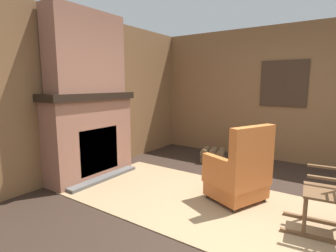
% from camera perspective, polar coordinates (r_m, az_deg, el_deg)
% --- Properties ---
extents(ground_plane, '(14.00, 14.00, 0.00)m').
position_cam_1_polar(ground_plane, '(3.24, 15.26, -19.09)').
color(ground_plane, '#2D2119').
extents(wood_panel_wall_left, '(0.06, 6.03, 2.63)m').
position_cam_1_polar(wood_panel_wall_left, '(4.54, -18.90, 6.12)').
color(wood_panel_wall_left, brown).
rests_on(wood_panel_wall_left, ground).
extents(wood_panel_wall_back, '(6.03, 0.09, 2.63)m').
position_cam_1_polar(wood_panel_wall_back, '(5.54, 25.22, 6.25)').
color(wood_panel_wall_back, brown).
rests_on(wood_panel_wall_back, ground).
extents(fireplace_hearth, '(0.64, 1.54, 1.38)m').
position_cam_1_polar(fireplace_hearth, '(4.41, -16.47, -2.10)').
color(fireplace_hearth, '#93604C').
rests_on(fireplace_hearth, ground).
extents(chimney_breast, '(0.38, 1.27, 1.23)m').
position_cam_1_polar(chimney_breast, '(4.37, -17.37, 15.02)').
color(chimney_breast, '#93604C').
rests_on(chimney_breast, fireplace_hearth).
extents(area_rug, '(3.43, 1.78, 0.01)m').
position_cam_1_polar(area_rug, '(3.59, 5.75, -15.74)').
color(area_rug, '#997A56').
rests_on(area_rug, ground).
extents(armchair, '(0.81, 0.85, 1.02)m').
position_cam_1_polar(armchair, '(3.53, 15.26, -10.09)').
color(armchair, '#C6662D').
rests_on(armchair, ground).
extents(rocking_chair, '(0.84, 0.51, 1.16)m').
position_cam_1_polar(rocking_chair, '(3.16, 32.06, -12.89)').
color(rocking_chair, brown).
rests_on(rocking_chair, ground).
extents(firewood_stack, '(0.53, 0.47, 0.28)m').
position_cam_1_polar(firewood_stack, '(5.22, 9.74, -6.29)').
color(firewood_stack, brown).
rests_on(firewood_stack, ground).
extents(oil_lamp_vase, '(0.12, 0.12, 0.26)m').
position_cam_1_polar(oil_lamp_vase, '(4.08, -22.94, 7.79)').
color(oil_lamp_vase, silver).
rests_on(oil_lamp_vase, fireplace_hearth).
extents(storage_case, '(0.14, 0.21, 0.15)m').
position_cam_1_polar(storage_case, '(4.70, -12.57, 8.16)').
color(storage_case, black).
rests_on(storage_case, fireplace_hearth).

